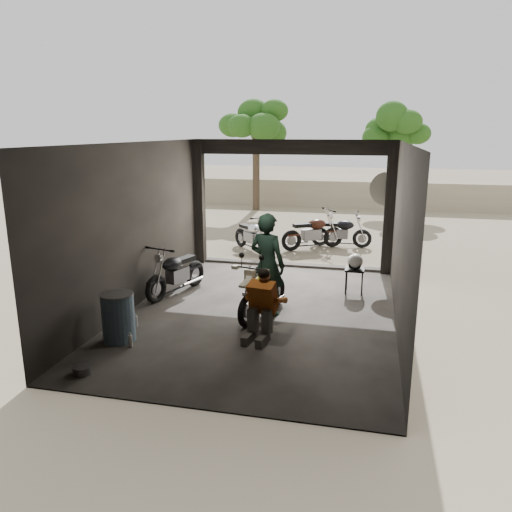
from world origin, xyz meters
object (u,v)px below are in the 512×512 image
at_px(stool, 355,272).
at_px(outside_bike_b, 313,230).
at_px(helmet, 355,261).
at_px(oil_drum, 118,318).
at_px(mechanic, 260,307).
at_px(left_bike, 176,269).
at_px(outside_bike_c, 341,229).
at_px(sign_post, 386,205).
at_px(rider, 267,265).
at_px(main_bike, 263,289).
at_px(outside_bike_a, 252,233).

bearing_deg(stool, outside_bike_b, 109.18).
relative_size(helmet, oil_drum, 0.42).
height_order(mechanic, stool, mechanic).
distance_m(left_bike, oil_drum, 2.53).
distance_m(left_bike, outside_bike_c, 6.18).
height_order(oil_drum, sign_post, sign_post).
xyz_separation_m(stool, oil_drum, (-3.69, -3.44, -0.07)).
height_order(rider, mechanic, rider).
bearing_deg(helmet, stool, -97.19).
relative_size(main_bike, left_bike, 0.99).
xyz_separation_m(left_bike, outside_bike_a, (0.63, 4.24, -0.02)).
bearing_deg(outside_bike_c, helmet, -171.91).
relative_size(stool, sign_post, 0.23).
xyz_separation_m(main_bike, left_bike, (-2.07, 0.84, 0.01)).
bearing_deg(outside_bike_c, rider, 171.46).
xyz_separation_m(outside_bike_c, rider, (-0.99, -6.06, 0.45)).
bearing_deg(mechanic, outside_bike_a, 113.61).
height_order(rider, helmet, rider).
distance_m(mechanic, helmet, 3.20).
xyz_separation_m(outside_bike_b, oil_drum, (-2.32, -7.36, -0.17)).
relative_size(outside_bike_a, oil_drum, 1.91).
relative_size(outside_bike_c, mechanic, 1.37).
height_order(stool, helmet, helmet).
xyz_separation_m(outside_bike_a, oil_drum, (-0.63, -6.76, -0.12)).
bearing_deg(outside_bike_b, stool, 164.91).
bearing_deg(mechanic, sign_post, 75.76).
bearing_deg(outside_bike_b, outside_bike_c, -92.21).
xyz_separation_m(outside_bike_b, outside_bike_c, (0.79, 0.50, -0.05)).
height_order(left_bike, outside_bike_c, left_bike).
relative_size(main_bike, oil_drum, 1.97).
bearing_deg(stool, oil_drum, -136.98).
bearing_deg(left_bike, outside_bike_c, 76.62).
bearing_deg(sign_post, mechanic, -135.12).
height_order(outside_bike_b, mechanic, outside_bike_b).
bearing_deg(helmet, outside_bike_b, 93.05).
bearing_deg(sign_post, outside_bike_c, 93.51).
xyz_separation_m(outside_bike_c, helmet, (0.57, -4.40, 0.18)).
xyz_separation_m(helmet, sign_post, (0.61, 1.92, 0.96)).
bearing_deg(stool, sign_post, 72.44).
relative_size(stool, helmet, 1.60).
distance_m(outside_bike_c, sign_post, 2.97).
height_order(main_bike, sign_post, sign_post).
height_order(helmet, oil_drum, helmet).
relative_size(outside_bike_c, rider, 0.81).
distance_m(rider, sign_post, 4.25).
bearing_deg(rider, outside_bike_a, -54.30).
bearing_deg(main_bike, sign_post, 73.28).
bearing_deg(sign_post, rider, -143.24).
height_order(outside_bike_b, sign_post, sign_post).
distance_m(left_bike, outside_bike_b, 5.37).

